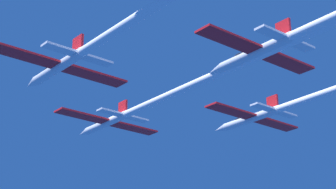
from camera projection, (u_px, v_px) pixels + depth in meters
jet_lead at (169, 95)px, 90.55m from camera, size 19.92×61.79×3.30m
jet_left_wing at (117, 30)px, 68.21m from camera, size 19.92×53.71×3.30m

